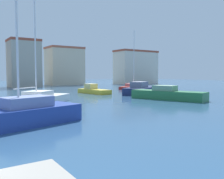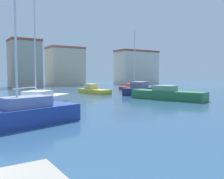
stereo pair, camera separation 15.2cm
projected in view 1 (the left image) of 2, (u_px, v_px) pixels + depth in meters
water at (89, 97)px, 29.34m from camera, size 160.00×160.00×0.00m
sailboat_blue_far_right at (20, 115)px, 13.29m from camera, size 7.28×4.17×8.35m
motorboat_yellow_outer_mooring at (93, 90)px, 35.01m from camera, size 2.54×5.80×1.36m
motorboat_green_mid_harbor at (168, 94)px, 26.76m from camera, size 4.50×8.34×1.52m
sailboat_red_behind_lamppost at (133, 86)px, 45.86m from camera, size 8.05×5.99×10.77m
sailboat_white_distant_north at (37, 99)px, 22.04m from camera, size 8.35×7.87×14.82m
motorboat_navy_distant_east at (141, 89)px, 34.39m from camera, size 8.10×6.33×1.72m
harbor_office at (24, 63)px, 51.76m from camera, size 6.13×5.65×9.93m
waterfront_apartments at (65, 66)px, 61.31m from camera, size 8.53×6.23×9.33m
warehouse_block at (136, 67)px, 68.83m from camera, size 11.99×5.69×9.16m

